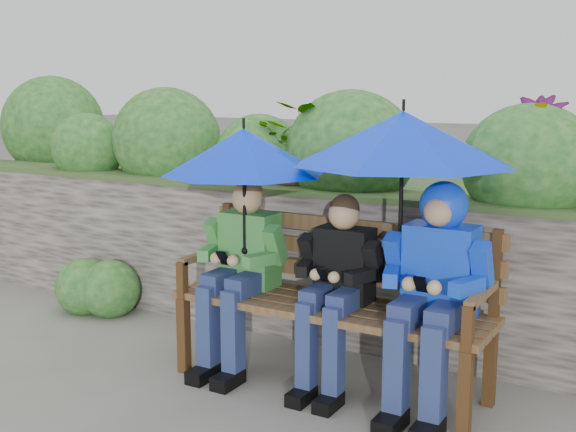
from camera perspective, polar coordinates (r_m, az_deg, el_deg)
The scene contains 8 objects.
ground at distance 4.46m, azimuth -0.66°, elevation -12.31°, with size 60.00×60.00×0.00m, color #5C5D4E.
garden_backdrop at distance 5.71m, azimuth 6.56°, elevation -0.84°, with size 8.00×2.87×1.84m.
park_bench at distance 4.15m, azimuth 3.79°, elevation -5.96°, with size 1.84×0.54×0.97m.
boy_left at distance 4.34m, azimuth -3.78°, elevation -3.81°, with size 0.51×0.59×1.16m.
boy_middle at distance 4.04m, azimuth 3.89°, elevation -5.17°, with size 0.47×0.54×1.12m.
boy_right at distance 3.81m, azimuth 11.50°, elevation -4.88°, with size 0.55×0.66×1.22m.
umbrella_left at distance 4.22m, azimuth -3.50°, elevation 5.09°, with size 0.97×0.97×0.81m.
umbrella_right at distance 3.82m, azimuth 9.05°, elevation 6.10°, with size 1.18×1.18×0.90m.
Camera 1 is at (2.12, -3.53, 1.71)m, focal length 45.00 mm.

